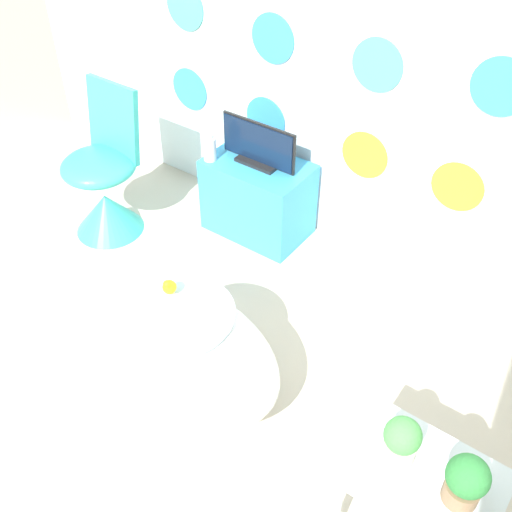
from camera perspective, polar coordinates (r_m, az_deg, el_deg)
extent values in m
plane|color=#BCB29E|center=(2.74, -22.32, -20.55)|extent=(12.00, 12.00, 0.00)
cube|color=white|center=(3.13, 6.52, 22.38)|extent=(4.34, 0.04, 2.60)
cylinder|color=#3899E5|center=(3.85, -6.33, 15.49)|extent=(0.27, 0.01, 0.27)
cylinder|color=#3899E5|center=(3.54, 0.92, 12.90)|extent=(0.27, 0.01, 0.27)
cylinder|color=gold|center=(3.26, 10.29, 9.43)|extent=(0.27, 0.01, 0.27)
cylinder|color=gold|center=(3.12, 18.62, 6.24)|extent=(0.27, 0.01, 0.27)
cylinder|color=#4CBFB2|center=(3.66, -6.79, 22.50)|extent=(0.27, 0.01, 0.27)
cylinder|color=#3899E5|center=(3.32, 1.60, 19.98)|extent=(0.27, 0.01, 0.27)
cylinder|color=#4CBFB2|center=(3.04, 11.47, 17.38)|extent=(0.27, 0.01, 0.27)
cylinder|color=#3899E5|center=(2.85, 22.28, 14.66)|extent=(0.27, 0.01, 0.27)
ellipsoid|color=white|center=(2.67, -7.18, -8.94)|extent=(0.97, 0.60, 0.51)
cylinder|color=#B2DBEA|center=(2.50, -7.62, -5.46)|extent=(0.49, 0.49, 0.01)
sphere|color=yellow|center=(2.54, -8.25, -2.94)|extent=(0.06, 0.06, 0.06)
sphere|color=yellow|center=(2.52, -8.46, -2.70)|extent=(0.04, 0.04, 0.04)
cone|color=orange|center=(2.51, -8.72, -2.91)|extent=(0.02, 0.02, 0.02)
cone|color=#38B2A3|center=(3.72, -13.94, 4.06)|extent=(0.41, 0.41, 0.25)
ellipsoid|color=#38B2A3|center=(3.54, -14.78, 8.25)|extent=(0.43, 0.43, 0.15)
cube|color=#38B2A3|center=(3.52, -13.44, 12.45)|extent=(0.36, 0.10, 0.44)
cube|color=#389ED6|center=(3.54, 0.19, 5.59)|extent=(0.59, 0.38, 0.47)
cube|color=white|center=(3.37, -1.64, 5.30)|extent=(0.50, 0.01, 0.13)
cube|color=black|center=(3.41, 0.20, 8.95)|extent=(0.25, 0.12, 0.02)
cube|color=black|center=(3.35, 0.26, 10.75)|extent=(0.48, 0.01, 0.24)
cube|color=#0F1E38|center=(3.34, 0.16, 10.68)|extent=(0.46, 0.01, 0.22)
cylinder|color=white|center=(3.42, -4.43, 10.12)|extent=(0.07, 0.07, 0.14)
cylinder|color=white|center=(3.38, -4.50, 11.30)|extent=(0.04, 0.04, 0.03)
cube|color=silver|center=(2.19, 15.89, -19.71)|extent=(0.50, 0.39, 0.02)
cylinder|color=silver|center=(2.33, 7.66, -22.90)|extent=(0.03, 0.03, 0.41)
cylinder|color=silver|center=(2.49, 11.70, -17.03)|extent=(0.03, 0.03, 0.41)
cylinder|color=silver|center=(2.46, 21.63, -21.48)|extent=(0.03, 0.03, 0.41)
cylinder|color=beige|center=(2.17, 13.41, -17.60)|extent=(0.11, 0.11, 0.08)
sphere|color=#4C9E4C|center=(2.09, 13.81, -16.27)|extent=(0.13, 0.13, 0.13)
cylinder|color=#8C6B4C|center=(2.14, 18.95, -20.48)|extent=(0.12, 0.12, 0.08)
sphere|color=#2D7A38|center=(2.06, 19.55, -19.16)|extent=(0.14, 0.14, 0.14)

